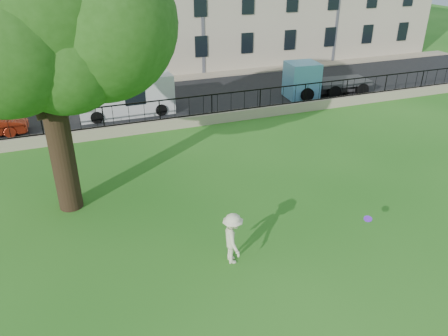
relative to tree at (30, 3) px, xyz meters
name	(u,v)px	position (x,y,z in m)	size (l,w,h in m)	color
ground	(247,259)	(5.25, -5.44, -7.48)	(120.00, 120.00, 0.00)	#1E6117
retaining_wall	(161,125)	(5.25, 6.56, -7.18)	(50.00, 0.40, 0.60)	gray
iron_railing	(160,110)	(5.25, 6.56, -6.32)	(50.00, 0.05, 1.13)	black
street	(144,105)	(5.25, 11.26, -7.47)	(60.00, 9.00, 0.01)	black
sidewalk	(130,83)	(5.25, 16.46, -7.42)	(60.00, 1.40, 0.12)	gray
tree	(30,3)	(0.00, 0.00, 0.00)	(8.66, 6.90, 11.07)	black
man	(233,239)	(4.78, -5.36, -6.60)	(1.13, 0.65, 1.75)	beige
frisbee	(368,219)	(9.25, -6.16, -6.41)	(0.27, 0.27, 0.03)	#7027DF
white_van	(125,95)	(3.96, 9.96, -6.31)	(5.54, 2.16, 2.33)	silver
blue_truck	(326,78)	(17.25, 8.96, -6.31)	(5.57, 1.98, 2.34)	#59A4D0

